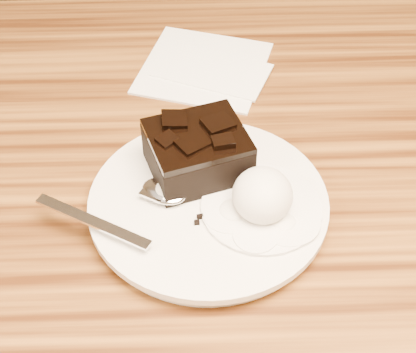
{
  "coord_description": "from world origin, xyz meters",
  "views": [
    {
      "loc": [
        -0.06,
        -0.43,
        1.24
      ],
      "look_at": [
        -0.05,
        0.01,
        0.79
      ],
      "focal_mm": 57.32,
      "sensor_mm": 36.0,
      "label": 1
    }
  ],
  "objects_px": {
    "brownie": "(198,155)",
    "napkin": "(204,67)",
    "ice_cream_scoop": "(262,195)",
    "spoon": "(164,192)",
    "plate": "(208,206)"
  },
  "relations": [
    {
      "from": "brownie",
      "to": "napkin",
      "type": "height_order",
      "value": "brownie"
    },
    {
      "from": "plate",
      "to": "spoon",
      "type": "xyz_separation_m",
      "value": [
        -0.04,
        0.01,
        0.01
      ]
    },
    {
      "from": "brownie",
      "to": "spoon",
      "type": "distance_m",
      "value": 0.05
    },
    {
      "from": "plate",
      "to": "spoon",
      "type": "height_order",
      "value": "spoon"
    },
    {
      "from": "brownie",
      "to": "ice_cream_scoop",
      "type": "distance_m",
      "value": 0.08
    },
    {
      "from": "brownie",
      "to": "spoon",
      "type": "bearing_deg",
      "value": -133.32
    },
    {
      "from": "plate",
      "to": "napkin",
      "type": "xyz_separation_m",
      "value": [
        0.0,
        0.23,
        -0.01
      ]
    },
    {
      "from": "brownie",
      "to": "napkin",
      "type": "relative_size",
      "value": 0.63
    },
    {
      "from": "napkin",
      "to": "ice_cream_scoop",
      "type": "bearing_deg",
      "value": -79.14
    },
    {
      "from": "plate",
      "to": "brownie",
      "type": "bearing_deg",
      "value": 102.99
    },
    {
      "from": "brownie",
      "to": "spoon",
      "type": "height_order",
      "value": "brownie"
    },
    {
      "from": "brownie",
      "to": "plate",
      "type": "bearing_deg",
      "value": -77.01
    },
    {
      "from": "napkin",
      "to": "brownie",
      "type": "bearing_deg",
      "value": -93.29
    },
    {
      "from": "plate",
      "to": "ice_cream_scoop",
      "type": "height_order",
      "value": "ice_cream_scoop"
    },
    {
      "from": "napkin",
      "to": "plate",
      "type": "bearing_deg",
      "value": -90.46
    }
  ]
}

